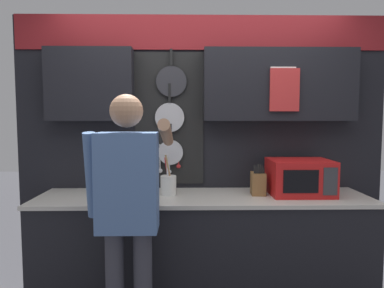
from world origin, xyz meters
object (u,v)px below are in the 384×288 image
(utensil_crock, at_px, (168,184))
(person, at_px, (128,202))
(knife_block, at_px, (258,183))
(microwave, at_px, (300,177))

(utensil_crock, height_order, person, person)
(utensil_crock, bearing_deg, knife_block, -0.12)
(person, bearing_deg, microwave, 23.54)
(microwave, bearing_deg, utensil_crock, 179.90)
(microwave, height_order, person, person)
(person, bearing_deg, knife_block, 30.54)
(microwave, height_order, utensil_crock, utensil_crock)
(knife_block, relative_size, person, 0.15)
(utensil_crock, bearing_deg, microwave, -0.10)
(knife_block, relative_size, utensil_crock, 0.76)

